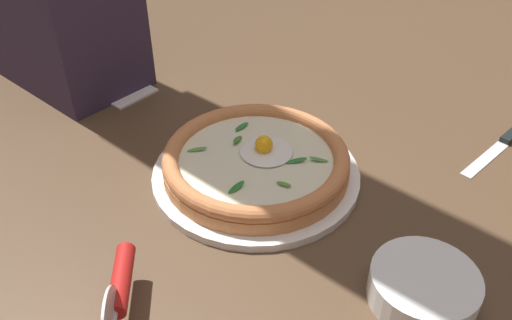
# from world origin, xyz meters

# --- Properties ---
(ground_plane) EXTENTS (2.40, 2.40, 0.03)m
(ground_plane) POSITION_xyz_m (0.00, 0.00, -0.01)
(ground_plane) COLOR brown
(ground_plane) RESTS_ON ground
(pizza_plate) EXTENTS (0.31, 0.31, 0.01)m
(pizza_plate) POSITION_xyz_m (0.02, 0.03, 0.01)
(pizza_plate) COLOR white
(pizza_plate) RESTS_ON ground
(pizza) EXTENTS (0.27, 0.27, 0.05)m
(pizza) POSITION_xyz_m (0.02, 0.03, 0.03)
(pizza) COLOR #D1854C
(pizza) RESTS_ON pizza_plate
(side_bowl) EXTENTS (0.12, 0.12, 0.04)m
(side_bowl) POSITION_xyz_m (-0.27, 0.09, 0.02)
(side_bowl) COLOR white
(side_bowl) RESTS_ON ground
(pizza_cutter) EXTENTS (0.11, 0.12, 0.09)m
(pizza_cutter) POSITION_xyz_m (-0.01, 0.32, 0.04)
(pizza_cutter) COLOR silver
(pizza_cutter) RESTS_ON ground
(table_knife) EXTENTS (0.05, 0.20, 0.01)m
(table_knife) POSITION_xyz_m (-0.25, -0.29, 0.00)
(table_knife) COLOR silver
(table_knife) RESTS_ON ground
(folded_napkin) EXTENTS (0.15, 0.10, 0.01)m
(folded_napkin) POSITION_xyz_m (0.39, -0.03, 0.00)
(folded_napkin) COLOR white
(folded_napkin) RESTS_ON ground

